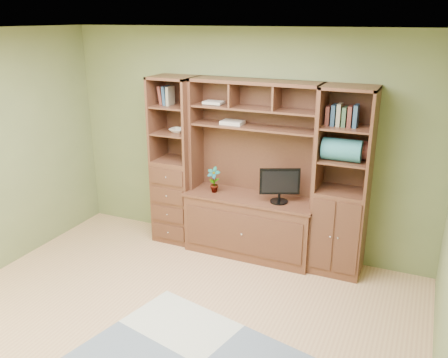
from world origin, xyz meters
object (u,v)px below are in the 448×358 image
at_px(left_tower, 175,161).
at_px(monitor, 280,179).
at_px(center_hutch, 251,172).
at_px(right_tower, 343,183).

height_order(left_tower, monitor, left_tower).
bearing_deg(monitor, center_hutch, 150.13).
bearing_deg(left_tower, monitor, -3.16).
bearing_deg(center_hutch, monitor, -5.60).
bearing_deg(left_tower, right_tower, 0.00).
relative_size(center_hutch, right_tower, 1.00).
height_order(center_hutch, left_tower, same).
xyz_separation_m(center_hutch, left_tower, (-1.00, 0.04, 0.00)).
distance_m(right_tower, monitor, 0.67).
bearing_deg(monitor, right_tower, -17.86).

